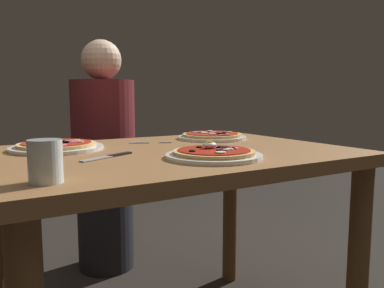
{
  "coord_description": "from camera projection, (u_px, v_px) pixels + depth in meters",
  "views": [
    {
      "loc": [
        -0.6,
        -1.13,
        0.9
      ],
      "look_at": [
        0.02,
        -0.11,
        0.75
      ],
      "focal_mm": 36.57,
      "sensor_mm": 36.0,
      "label": 1
    }
  ],
  "objects": [
    {
      "name": "dining_table",
      "position": [
        172.0,
        184.0,
        1.3
      ],
      "size": [
        1.14,
        0.83,
        0.72
      ],
      "color": "olive",
      "rests_on": "ground"
    },
    {
      "name": "pizza_foreground",
      "position": [
        214.0,
        154.0,
        1.12
      ],
      "size": [
        0.28,
        0.28,
        0.05
      ],
      "color": "white",
      "rests_on": "dining_table"
    },
    {
      "name": "pizza_across_left",
      "position": [
        57.0,
        146.0,
        1.29
      ],
      "size": [
        0.3,
        0.3,
        0.03
      ],
      "color": "white",
      "rests_on": "dining_table"
    },
    {
      "name": "pizza_across_right",
      "position": [
        212.0,
        136.0,
        1.61
      ],
      "size": [
        0.28,
        0.28,
        0.03
      ],
      "color": "white",
      "rests_on": "dining_table"
    },
    {
      "name": "water_glass_near",
      "position": [
        46.0,
        164.0,
        0.8
      ],
      "size": [
        0.07,
        0.07,
        0.09
      ],
      "color": "silver",
      "rests_on": "dining_table"
    },
    {
      "name": "fork",
      "position": [
        147.0,
        143.0,
        1.47
      ],
      "size": [
        0.15,
        0.08,
        0.0
      ],
      "color": "silver",
      "rests_on": "dining_table"
    },
    {
      "name": "knife",
      "position": [
        111.0,
        156.0,
        1.14
      ],
      "size": [
        0.18,
        0.1,
        0.01
      ],
      "color": "silver",
      "rests_on": "dining_table"
    },
    {
      "name": "diner_person",
      "position": [
        104.0,
        162.0,
        2.02
      ],
      "size": [
        0.32,
        0.32,
        1.18
      ],
      "rotation": [
        0.0,
        0.0,
        3.14
      ],
      "color": "black",
      "rests_on": "ground"
    }
  ]
}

